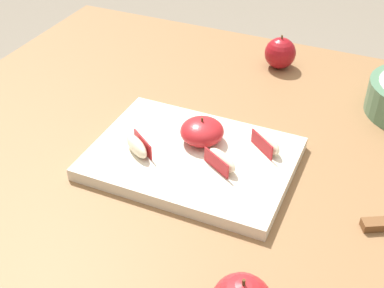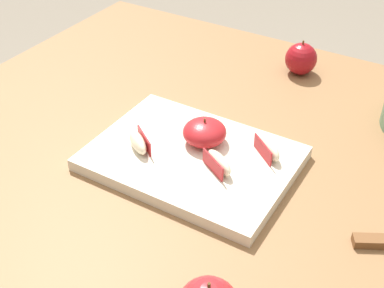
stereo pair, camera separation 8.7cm
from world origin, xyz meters
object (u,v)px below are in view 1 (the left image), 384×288
Objects in this scene: cutting_board at (192,158)px; apple_wedge_left at (137,146)px; whole_apple_red_delicious at (280,53)px; apple_half_skin_up at (202,131)px; apple_wedge_middle at (267,143)px; apple_wedge_near_knife at (221,160)px.

apple_wedge_left is at bearing -157.31° from cutting_board.
whole_apple_red_delicious is at bearing 84.31° from cutting_board.
apple_half_skin_up is at bearing 87.44° from cutting_board.
whole_apple_red_delicious reaches higher than apple_wedge_middle.
cutting_board is 5.21× the size of apple_wedge_left.
apple_half_skin_up is at bearing -168.21° from apple_wedge_middle.
apple_wedge_near_knife is 1.04× the size of apple_wedge_middle.
apple_wedge_middle is 0.82× the size of whole_apple_red_delicious.
apple_half_skin_up reaches higher than cutting_board.
apple_half_skin_up reaches higher than apple_wedge_left.
apple_wedge_left is at bearing -106.11° from whole_apple_red_delicious.
cutting_board is at bearing -151.00° from apple_wedge_middle.
cutting_board is 5.12× the size of apple_wedge_near_knife.
apple_wedge_middle is at bearing 29.00° from cutting_board.
cutting_board is 0.40m from whole_apple_red_delicious.
apple_wedge_left is 0.22m from apple_wedge_middle.
apple_wedge_near_knife is at bearing -124.88° from apple_wedge_middle.
apple_half_skin_up is 0.08m from apple_wedge_near_knife.
apple_wedge_left is (-0.09, -0.04, 0.03)m from cutting_board.
cutting_board is at bearing 22.69° from apple_wedge_left.
whole_apple_red_delicious is (0.13, 0.43, -0.00)m from apple_wedge_left.
whole_apple_red_delicious is (0.04, 0.40, 0.02)m from cutting_board.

